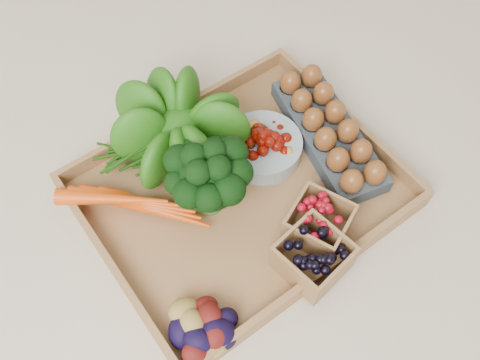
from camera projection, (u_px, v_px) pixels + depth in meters
ground at (240, 196)px, 1.02m from camera, size 4.00×4.00×0.00m
tray at (240, 194)px, 1.02m from camera, size 0.55×0.45×0.01m
carrots at (138, 203)px, 0.97m from camera, size 0.21×0.15×0.05m
lettuce at (178, 123)px, 0.99m from camera, size 0.16×0.16×0.16m
broccoli at (209, 188)px, 0.94m from camera, size 0.16×0.16×0.12m
cherry_bowl at (263, 147)px, 1.04m from camera, size 0.15×0.15×0.04m
egg_carton at (328, 135)px, 1.06m from camera, size 0.18×0.32×0.04m
potatoes at (204, 328)px, 0.84m from camera, size 0.13×0.13×0.07m
punnet_blackberry at (313, 257)px, 0.90m from camera, size 0.12×0.12×0.07m
punnet_raspberry at (319, 223)px, 0.94m from camera, size 0.13×0.13×0.07m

